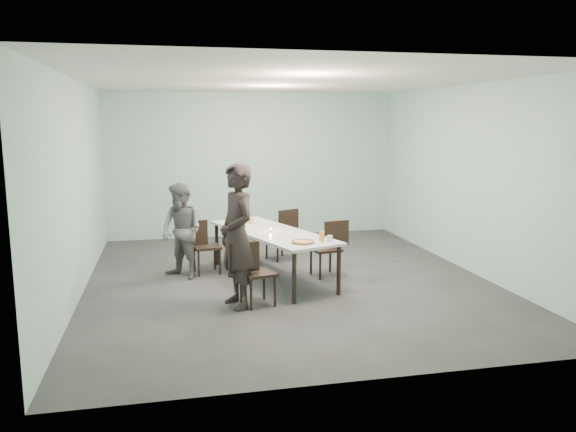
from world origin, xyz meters
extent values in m
plane|color=#333335|center=(0.00, 0.00, 0.00)|extent=(7.00, 7.00, 0.00)
cube|color=#A7D2CB|center=(0.00, 3.50, 1.50)|extent=(6.00, 0.02, 3.00)
cube|color=#A7D2CB|center=(0.00, -3.50, 1.50)|extent=(6.00, 0.02, 3.00)
cube|color=#A7D2CB|center=(-3.00, 0.00, 1.50)|extent=(0.02, 7.00, 3.00)
cube|color=#A7D2CB|center=(3.00, 0.00, 1.50)|extent=(0.02, 7.00, 3.00)
cube|color=white|center=(0.00, 0.00, 3.00)|extent=(6.00, 7.00, 0.02)
cube|color=white|center=(-0.22, 0.12, 0.73)|extent=(1.72, 2.75, 0.04)
cylinder|color=black|center=(-0.16, -1.15, 0.35)|extent=(0.06, 0.06, 0.71)
cylinder|color=black|center=(-0.98, 1.15, 0.35)|extent=(0.06, 0.06, 0.71)
cylinder|color=black|center=(0.54, -0.90, 0.35)|extent=(0.06, 0.06, 0.71)
cylinder|color=black|center=(-0.28, 1.40, 0.35)|extent=(0.06, 0.06, 0.71)
cube|color=black|center=(-0.64, -1.09, 0.43)|extent=(0.51, 0.51, 0.04)
cube|color=black|center=(-0.83, -1.14, 0.67)|extent=(0.42, 0.15, 0.40)
cylinder|color=black|center=(-0.76, -1.30, 0.21)|extent=(0.04, 0.04, 0.41)
cylinder|color=black|center=(-0.85, -0.97, 0.21)|extent=(0.04, 0.04, 0.41)
cylinder|color=black|center=(-0.44, -1.21, 0.21)|extent=(0.04, 0.04, 0.41)
cylinder|color=black|center=(-0.52, -0.88, 0.21)|extent=(0.04, 0.04, 0.41)
cube|color=black|center=(-1.19, 0.65, 0.43)|extent=(0.48, 0.48, 0.04)
cube|color=black|center=(-1.37, 0.62, 0.67)|extent=(0.42, 0.10, 0.40)
cylinder|color=black|center=(-1.33, 0.45, 0.21)|extent=(0.04, 0.04, 0.41)
cylinder|color=black|center=(-1.38, 0.79, 0.21)|extent=(0.04, 0.04, 0.41)
cylinder|color=black|center=(-0.99, 0.51, 0.21)|extent=(0.04, 0.04, 0.41)
cylinder|color=black|center=(-1.04, 0.84, 0.21)|extent=(0.04, 0.04, 0.41)
cube|color=black|center=(0.63, 0.08, 0.43)|extent=(0.49, 0.49, 0.04)
cube|color=black|center=(0.81, 0.11, 0.67)|extent=(0.42, 0.11, 0.40)
cylinder|color=black|center=(0.76, 0.27, 0.21)|extent=(0.04, 0.04, 0.41)
cylinder|color=black|center=(0.82, -0.06, 0.21)|extent=(0.04, 0.04, 0.41)
cylinder|color=black|center=(0.43, 0.22, 0.21)|extent=(0.04, 0.04, 0.41)
cylinder|color=black|center=(0.49, -0.12, 0.21)|extent=(0.04, 0.04, 0.41)
cube|color=black|center=(0.15, 1.31, 0.43)|extent=(0.55, 0.55, 0.04)
cube|color=black|center=(0.32, 1.38, 0.67)|extent=(0.40, 0.21, 0.40)
cylinder|color=black|center=(0.23, 1.53, 0.21)|extent=(0.04, 0.04, 0.41)
cylinder|color=black|center=(0.37, 1.22, 0.21)|extent=(0.04, 0.04, 0.41)
cylinder|color=black|center=(-0.08, 1.39, 0.21)|extent=(0.04, 0.04, 0.41)
cylinder|color=black|center=(0.06, 1.08, 0.21)|extent=(0.04, 0.04, 0.41)
imported|color=black|center=(-0.91, -1.10, 0.95)|extent=(0.63, 0.79, 1.89)
imported|color=slate|center=(-1.58, 0.44, 0.74)|extent=(0.90, 0.91, 1.48)
cylinder|color=white|center=(0.03, -0.85, 0.76)|extent=(0.34, 0.34, 0.01)
cylinder|color=#DAC97C|center=(0.03, -0.85, 0.77)|extent=(0.30, 0.30, 0.01)
torus|color=brown|center=(0.03, -0.85, 0.77)|extent=(0.32, 0.32, 0.03)
cylinder|color=white|center=(-0.02, -0.32, 0.76)|extent=(0.18, 0.18, 0.01)
cylinder|color=orange|center=(0.32, -0.78, 0.82)|extent=(0.08, 0.08, 0.15)
cylinder|color=silver|center=(0.42, -0.83, 0.80)|extent=(0.08, 0.08, 0.09)
cylinder|color=silver|center=(-0.25, 0.05, 0.77)|extent=(0.06, 0.06, 0.03)
cylinder|color=orange|center=(-0.25, 0.05, 0.79)|extent=(0.04, 0.04, 0.01)
cylinder|color=orange|center=(-0.44, 0.84, 0.79)|extent=(0.07, 0.07, 0.08)
cube|color=silver|center=(-0.72, 0.95, 0.75)|extent=(0.36, 0.31, 0.01)
camera|label=1|loc=(-1.78, -8.19, 2.41)|focal=35.00mm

